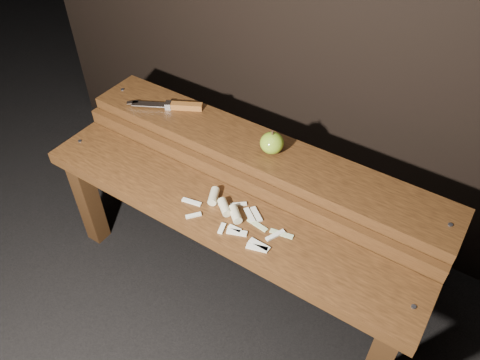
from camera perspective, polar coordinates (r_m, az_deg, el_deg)
The scene contains 6 objects.
ground at distance 1.68m, azimuth -1.15°, elevation -12.38°, with size 60.00×60.00×0.00m, color black.
bench_front_tier at distance 1.37m, azimuth -2.81°, elevation -5.87°, with size 1.20×0.20×0.42m.
bench_rear_tier at distance 1.45m, azimuth 2.29°, elevation 1.38°, with size 1.20×0.21×0.50m.
apple at distance 1.37m, azimuth 3.92°, elevation 4.53°, with size 0.07×0.07×0.08m.
knife at distance 1.56m, azimuth -7.71°, elevation 8.96°, with size 0.23×0.13×0.02m.
apple_scraps at distance 1.30m, azimuth -1.17°, elevation -3.92°, with size 0.34×0.14×0.03m.
Camera 1 is at (0.54, -0.76, 1.39)m, focal length 35.00 mm.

